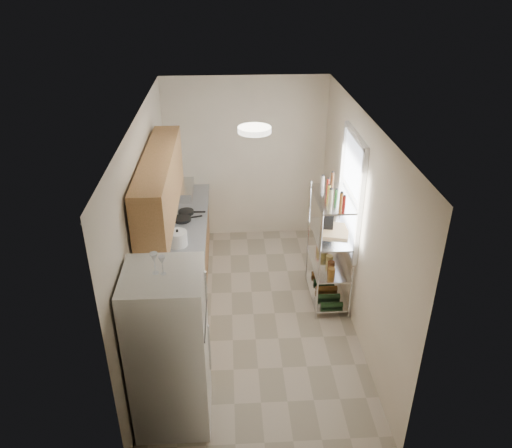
{
  "coord_description": "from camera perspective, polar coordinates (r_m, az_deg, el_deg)",
  "views": [
    {
      "loc": [
        -0.27,
        -5.16,
        4.1
      ],
      "look_at": [
        0.05,
        0.25,
        1.2
      ],
      "focal_mm": 35.0,
      "sensor_mm": 36.0,
      "label": 1
    }
  ],
  "objects": [
    {
      "name": "range_hood",
      "position": [
        6.68,
        -9.36,
        3.85
      ],
      "size": [
        0.5,
        0.6,
        0.12
      ],
      "primitive_type": "cube",
      "color": "#B7BABC",
      "rests_on": "room"
    },
    {
      "name": "cutting_board",
      "position": [
        6.43,
        9.08,
        -0.76
      ],
      "size": [
        0.43,
        0.49,
        0.03
      ],
      "primitive_type": "cube",
      "rotation": [
        0.0,
        0.0,
        -0.26
      ],
      "color": "tan",
      "rests_on": "bakers_rack"
    },
    {
      "name": "storage_bag",
      "position": [
        6.86,
        7.63,
        -2.34
      ],
      "size": [
        0.14,
        0.17,
        0.17
      ],
      "primitive_type": "cube",
      "rotation": [
        0.0,
        0.0,
        0.28
      ],
      "color": "maroon",
      "rests_on": "bakers_rack"
    },
    {
      "name": "upper_cabinets",
      "position": [
        5.79,
        -10.91,
        4.35
      ],
      "size": [
        0.33,
        2.2,
        0.72
      ],
      "primitive_type": "cube",
      "color": "#BB804F",
      "rests_on": "room"
    },
    {
      "name": "espresso_machine",
      "position": [
        6.46,
        8.19,
        0.58
      ],
      "size": [
        0.18,
        0.24,
        0.25
      ],
      "primitive_type": "cube",
      "rotation": [
        0.0,
        0.0,
        -0.18
      ],
      "color": "black",
      "rests_on": "bakers_rack"
    },
    {
      "name": "refrigerator",
      "position": [
        4.88,
        -9.86,
        -14.01
      ],
      "size": [
        0.7,
        0.7,
        1.71
      ],
      "primitive_type": "cube",
      "color": "silver",
      "rests_on": "ground"
    },
    {
      "name": "wine_glass_b",
      "position": [
        4.32,
        -11.52,
        -4.42
      ],
      "size": [
        0.07,
        0.07,
        0.2
      ],
      "primitive_type": null,
      "color": "silver",
      "rests_on": "refrigerator"
    },
    {
      "name": "room",
      "position": [
        5.88,
        -0.32,
        -0.27
      ],
      "size": [
        2.52,
        4.42,
        2.62
      ],
      "color": "#B2A490",
      "rests_on": "ground"
    },
    {
      "name": "bakers_rack",
      "position": [
        6.35,
        8.63,
        -0.27
      ],
      "size": [
        0.45,
        0.9,
        1.73
      ],
      "color": "silver",
      "rests_on": "ground"
    },
    {
      "name": "rice_cooker",
      "position": [
        6.31,
        -8.93,
        -1.65
      ],
      "size": [
        0.24,
        0.24,
        0.19
      ],
      "primitive_type": "cylinder",
      "color": "white",
      "rests_on": "counter_run"
    },
    {
      "name": "wine_glass_a",
      "position": [
        4.31,
        -10.64,
        -4.66
      ],
      "size": [
        0.06,
        0.06,
        0.18
      ],
      "primitive_type": null,
      "color": "silver",
      "rests_on": "refrigerator"
    },
    {
      "name": "frying_pan_large",
      "position": [
        6.93,
        -8.42,
        0.57
      ],
      "size": [
        0.3,
        0.3,
        0.04
      ],
      "primitive_type": "cylinder",
      "rotation": [
        0.0,
        0.0,
        0.26
      ],
      "color": "black",
      "rests_on": "counter_run"
    },
    {
      "name": "ceiling_dome",
      "position": [
        5.1,
        -0.18,
        10.73
      ],
      "size": [
        0.34,
        0.34,
        0.05
      ],
      "primitive_type": "cylinder",
      "color": "white",
      "rests_on": "room"
    },
    {
      "name": "window",
      "position": [
        6.25,
        10.8,
        3.59
      ],
      "size": [
        0.06,
        1.0,
        1.46
      ],
      "primitive_type": "cube",
      "color": "white",
      "rests_on": "room"
    },
    {
      "name": "frying_pan_small",
      "position": [
        7.11,
        -7.99,
        1.36
      ],
      "size": [
        0.23,
        0.23,
        0.04
      ],
      "primitive_type": "cylinder",
      "rotation": [
        0.0,
        0.0,
        -0.04
      ],
      "color": "black",
      "rests_on": "counter_run"
    },
    {
      "name": "counter_run",
      "position": [
        6.71,
        -8.39,
        -5.07
      ],
      "size": [
        0.63,
        3.51,
        0.9
      ],
      "color": "#BB804F",
      "rests_on": "ground"
    }
  ]
}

